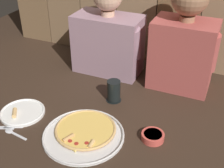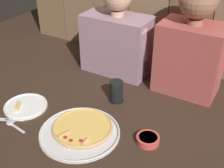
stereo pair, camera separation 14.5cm
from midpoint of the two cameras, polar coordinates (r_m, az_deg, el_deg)
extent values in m
plane|color=#332319|center=(1.47, 1.62, -8.07)|extent=(3.20, 3.20, 0.00)
cylinder|color=silver|center=(1.42, -3.34, -9.58)|extent=(0.39, 0.39, 0.01)
torus|color=silver|center=(1.42, -3.35, -9.34)|extent=(0.39, 0.39, 0.01)
cylinder|color=#B23823|center=(1.45, -2.85, -8.52)|extent=(0.29, 0.29, 0.00)
cylinder|color=#EABC56|center=(1.44, -2.85, -8.37)|extent=(0.28, 0.28, 0.01)
torus|color=tan|center=(1.44, -2.85, -8.37)|extent=(0.30, 0.30, 0.01)
cube|color=#F4D170|center=(1.38, -3.56, -10.98)|extent=(0.08, 0.05, 0.01)
cylinder|color=tan|center=(1.36, -2.15, -11.32)|extent=(0.02, 0.05, 0.02)
cylinder|color=#A3281E|center=(1.37, -2.99, -11.00)|extent=(0.02, 0.02, 0.00)
cube|color=#EFC660|center=(1.38, -5.33, -10.87)|extent=(0.10, 0.09, 0.01)
cylinder|color=tan|center=(1.40, -6.32, -9.77)|extent=(0.04, 0.06, 0.02)
cylinder|color=#A3281E|center=(1.39, -6.07, -10.34)|extent=(0.02, 0.02, 0.00)
cylinder|color=#A3281E|center=(1.37, -4.94, -10.94)|extent=(0.02, 0.02, 0.00)
cylinder|color=white|center=(1.63, -13.91, -4.33)|extent=(0.23, 0.23, 0.01)
torus|color=white|center=(1.63, -13.94, -4.16)|extent=(0.23, 0.23, 0.01)
cylinder|color=tan|center=(1.62, -15.35, -4.22)|extent=(0.06, 0.07, 0.02)
cylinder|color=black|center=(1.64, 3.34, -3.14)|extent=(0.09, 0.09, 0.01)
cylinder|color=black|center=(1.61, 3.41, -1.37)|extent=(0.07, 0.07, 0.12)
cylinder|color=#CC4C42|center=(1.39, 9.98, -10.64)|extent=(0.11, 0.11, 0.03)
cylinder|color=#B23823|center=(1.38, 10.01, -10.39)|extent=(0.09, 0.09, 0.02)
cube|color=silver|center=(1.57, -17.29, -6.77)|extent=(0.09, 0.04, 0.01)
cube|color=silver|center=(1.56, -15.80, -6.76)|extent=(0.09, 0.05, 0.01)
cube|color=silver|center=(1.59, -18.44, -6.55)|extent=(0.06, 0.05, 0.00)
cube|color=silver|center=(1.50, -15.03, -8.42)|extent=(0.10, 0.03, 0.01)
ellipsoid|color=silver|center=(1.54, -16.65, -7.26)|extent=(0.05, 0.04, 0.01)
cube|color=gray|center=(1.86, 3.19, 7.63)|extent=(0.42, 0.22, 0.37)
cylinder|color=#DBAD8E|center=(1.79, 3.38, 13.46)|extent=(0.08, 0.08, 0.03)
cylinder|color=gray|center=(1.89, -2.45, 9.90)|extent=(0.08, 0.11, 0.21)
cylinder|color=gray|center=(1.73, 8.18, 7.49)|extent=(0.08, 0.13, 0.22)
cube|color=#AD4C47|center=(1.71, 17.10, 4.62)|extent=(0.35, 0.23, 0.40)
cylinder|color=#9E7051|center=(1.63, 18.29, 11.35)|extent=(0.08, 0.08, 0.03)
cylinder|color=#AD4C47|center=(1.69, 12.04, 7.20)|extent=(0.08, 0.13, 0.23)
cylinder|color=#AD4C47|center=(1.63, 22.21, 4.58)|extent=(0.08, 0.11, 0.23)
camera|label=1|loc=(0.07, -87.14, 1.77)|focal=47.33mm
camera|label=2|loc=(0.07, 92.86, -1.77)|focal=47.33mm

